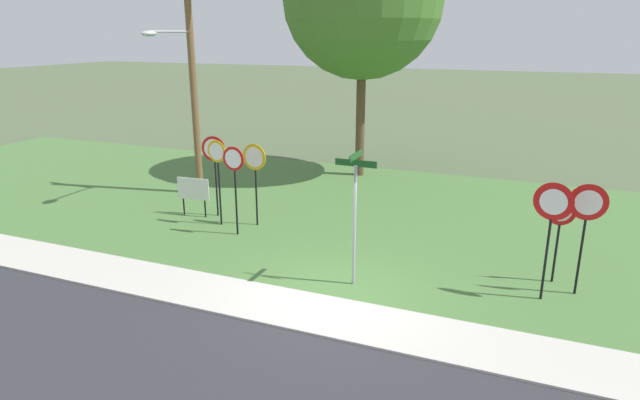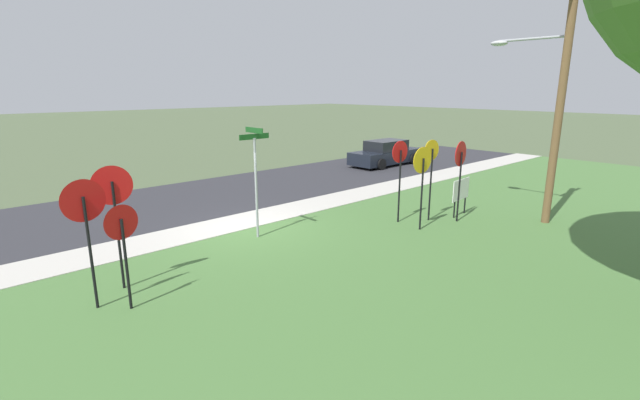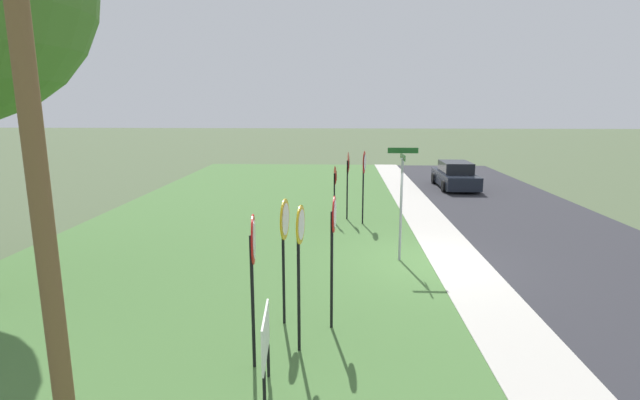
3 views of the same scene
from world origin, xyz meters
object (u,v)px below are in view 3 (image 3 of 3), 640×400
(stop_sign_near_left, at_px, (253,257))
(yield_sign_far_left, at_px, (348,169))
(stop_sign_near_right, at_px, (333,234))
(utility_pole, at_px, (45,103))
(stop_sign_far_center, at_px, (285,233))
(stop_sign_far_left, at_px, (300,248))
(yield_sign_near_left, at_px, (364,169))
(street_name_post, at_px, (401,195))
(notice_board, at_px, (266,340))
(yield_sign_near_right, at_px, (335,181))
(parked_sedan_distant, at_px, (455,176))

(stop_sign_near_left, bearing_deg, yield_sign_far_left, -16.14)
(stop_sign_near_right, relative_size, utility_pole, 0.33)
(stop_sign_near_right, bearing_deg, stop_sign_far_center, 84.95)
(stop_sign_near_left, relative_size, utility_pole, 0.33)
(stop_sign_far_left, bearing_deg, yield_sign_near_left, -3.29)
(yield_sign_near_left, height_order, street_name_post, street_name_post)
(stop_sign_near_right, distance_m, notice_board, 2.56)
(stop_sign_near_left, height_order, yield_sign_near_left, yield_sign_near_left)
(stop_sign_near_left, xyz_separation_m, stop_sign_far_center, (1.60, -0.31, -0.05))
(yield_sign_near_left, distance_m, yield_sign_far_left, 0.91)
(stop_sign_near_left, bearing_deg, stop_sign_far_left, -57.88)
(stop_sign_far_left, xyz_separation_m, stop_sign_far_center, (1.03, 0.39, -0.04))
(stop_sign_near_right, distance_m, street_name_post, 4.56)
(stop_sign_far_center, height_order, yield_sign_near_left, yield_sign_near_left)
(yield_sign_near_left, xyz_separation_m, utility_pole, (-11.73, 4.05, 2.26))
(stop_sign_near_right, xyz_separation_m, yield_sign_far_left, (8.97, -0.41, 0.05))
(stop_sign_far_center, bearing_deg, yield_sign_near_right, -1.12)
(stop_sign_far_center, bearing_deg, stop_sign_far_left, -154.74)
(yield_sign_near_right, relative_size, notice_board, 1.68)
(stop_sign_near_right, bearing_deg, stop_sign_near_left, 143.05)
(stop_sign_far_center, distance_m, notice_board, 2.48)
(yield_sign_near_left, bearing_deg, stop_sign_near_right, -176.18)
(street_name_post, xyz_separation_m, notice_board, (-6.31, 2.76, -1.03))
(street_name_post, bearing_deg, yield_sign_far_left, 16.38)
(utility_pole, bearing_deg, yield_sign_near_left, -19.04)
(stop_sign_far_center, relative_size, street_name_post, 0.80)
(street_name_post, bearing_deg, parked_sedan_distant, -19.50)
(stop_sign_far_left, bearing_deg, stop_sign_far_center, 26.61)
(parked_sedan_distant, bearing_deg, stop_sign_far_center, 156.23)
(stop_sign_near_left, bearing_deg, street_name_post, -35.38)
(stop_sign_far_left, xyz_separation_m, yield_sign_near_left, (9.16, -1.53, 0.13))
(stop_sign_far_left, distance_m, street_name_post, 5.60)
(stop_sign_near_left, distance_m, parked_sedan_distant, 19.41)
(parked_sedan_distant, bearing_deg, yield_sign_near_right, 141.58)
(utility_pole, relative_size, notice_board, 6.29)
(stop_sign_near_right, bearing_deg, yield_sign_near_right, 3.96)
(yield_sign_near_right, bearing_deg, yield_sign_near_left, -111.99)
(stop_sign_near_left, xyz_separation_m, yield_sign_near_left, (9.72, -2.22, 0.12))
(notice_board, height_order, parked_sedan_distant, parked_sedan_distant)
(yield_sign_far_left, xyz_separation_m, utility_pole, (-12.43, 3.48, 2.35))
(yield_sign_far_left, xyz_separation_m, street_name_post, (-4.78, -1.38, -0.07))
(yield_sign_far_left, distance_m, utility_pole, 13.12)
(stop_sign_far_center, relative_size, yield_sign_far_left, 0.98)
(stop_sign_far_center, distance_m, yield_sign_far_left, 8.93)
(stop_sign_far_left, relative_size, notice_board, 2.10)
(yield_sign_near_right, bearing_deg, stop_sign_far_center, 164.53)
(stop_sign_far_center, bearing_deg, street_name_post, -29.17)
(yield_sign_near_right, relative_size, yield_sign_far_left, 0.82)
(yield_sign_far_left, distance_m, parked_sedan_distant, 9.52)
(yield_sign_near_right, bearing_deg, stop_sign_near_right, 170.93)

